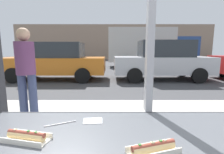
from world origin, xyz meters
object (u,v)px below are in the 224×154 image
at_px(pedestrian, 27,69).
at_px(hotdog_tray_far, 154,148).
at_px(box_truck, 150,46).
at_px(parked_car_silver, 163,60).
at_px(hotdog_tray_near, 27,136).
at_px(parked_car_orange, 55,61).

bearing_deg(pedestrian, hotdog_tray_far, -53.11).
bearing_deg(box_truck, pedestrian, -112.48).
distance_m(parked_car_silver, box_truck, 6.00).
bearing_deg(hotdog_tray_near, box_truck, 75.27).
xyz_separation_m(hotdog_tray_far, parked_car_silver, (2.12, 7.11, -0.05)).
xyz_separation_m(hotdog_tray_near, pedestrian, (-1.07, 2.14, 0.10)).
relative_size(hotdog_tray_near, hotdog_tray_far, 0.99).
xyz_separation_m(hotdog_tray_far, pedestrian, (-1.68, 2.24, 0.10)).
distance_m(parked_car_orange, box_truck, 8.18).
distance_m(hotdog_tray_near, pedestrian, 2.39).
bearing_deg(hotdog_tray_near, hotdog_tray_far, -9.77).
bearing_deg(parked_car_silver, box_truck, 83.66).
height_order(hotdog_tray_far, pedestrian, pedestrian).
bearing_deg(box_truck, parked_car_silver, -96.34).
height_order(hotdog_tray_near, box_truck, box_truck).
xyz_separation_m(hotdog_tray_far, box_truck, (2.78, 13.03, 0.69)).
bearing_deg(pedestrian, box_truck, 67.52).
distance_m(hotdog_tray_far, box_truck, 13.34).
bearing_deg(hotdog_tray_near, pedestrian, 116.56).
bearing_deg(parked_car_orange, hotdog_tray_near, -72.60).
distance_m(hotdog_tray_near, hotdog_tray_far, 0.62).
bearing_deg(box_truck, hotdog_tray_near, -104.73).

